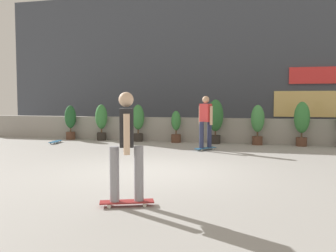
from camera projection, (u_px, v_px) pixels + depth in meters
ground_plane at (151, 171)px, 8.39m from camera, size 48.00×48.00×0.00m
planter_wall at (198, 130)px, 14.16m from camera, size 18.00×0.40×0.90m
building_backdrop at (213, 64)px, 17.82m from camera, size 20.00×2.08×6.50m
potted_plant_0 at (70, 120)px, 14.96m from camera, size 0.44×0.44×1.35m
potted_plant_1 at (101, 120)px, 14.63m from camera, size 0.46×0.46×1.40m
potted_plant_2 at (138, 120)px, 14.25m from camera, size 0.46×0.46×1.40m
potted_plant_3 at (176, 126)px, 13.90m from camera, size 0.36×0.36×1.17m
potted_plant_4 at (216, 118)px, 13.51m from camera, size 0.56×0.56×1.59m
potted_plant_5 at (258, 122)px, 13.15m from camera, size 0.46×0.46×1.40m
potted_plant_6 at (302, 120)px, 12.78m from camera, size 0.52×0.52×1.51m
skater_foreground at (126, 143)px, 5.55m from camera, size 0.82×0.53×1.70m
skater_far_right at (206, 120)px, 11.76m from camera, size 0.62×0.77×1.70m
skateboard_near_camera at (56, 141)px, 13.71m from camera, size 0.32×0.82×0.08m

